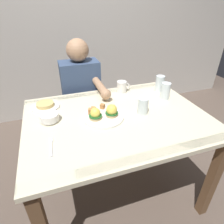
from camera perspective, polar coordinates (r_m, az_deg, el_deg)
ground_plane at (r=1.79m, az=1.24°, el=-21.73°), size 6.00×6.00×0.00m
back_wall at (r=2.55m, az=-11.47°, el=27.57°), size 4.80×0.10×2.60m
dining_table at (r=1.34m, az=1.53°, el=-5.09°), size 1.20×0.90×0.74m
eggs_benedict_plate at (r=1.26m, az=-2.59°, el=-0.69°), size 0.27×0.27×0.09m
fruit_bowl at (r=1.28m, az=-18.09°, el=-1.51°), size 0.12×0.12×0.05m
coffee_mug at (r=1.60m, az=2.98°, el=7.57°), size 0.11×0.08×0.09m
fork at (r=1.09m, az=-17.67°, el=-9.42°), size 0.03×0.16×0.00m
water_glass_near at (r=1.67m, az=13.98°, el=8.01°), size 0.07×0.07×0.13m
water_glass_far at (r=1.54m, az=15.54°, el=5.74°), size 0.07×0.07×0.13m
water_glass_extra at (r=1.31m, az=9.15°, el=1.47°), size 0.07×0.07×0.11m
side_plate at (r=1.46m, az=-19.20°, el=1.81°), size 0.20×0.20×0.04m
diner_person at (r=1.81m, az=-8.81°, el=5.24°), size 0.34×0.54×1.14m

